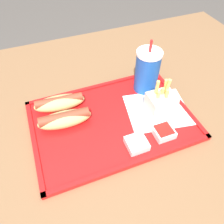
{
  "coord_description": "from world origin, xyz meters",
  "views": [
    {
      "loc": [
        -0.19,
        -0.35,
        1.22
      ],
      "look_at": [
        -0.05,
        0.01,
        0.79
      ],
      "focal_mm": 35.0,
      "sensor_mm": 36.0,
      "label": 1
    }
  ],
  "objects_px": {
    "soda_cup": "(147,71)",
    "hot_dog_far": "(60,102)",
    "sauce_cup_mayo": "(137,143)",
    "fries_carton": "(161,103)",
    "hot_dog_near": "(65,119)",
    "sauce_cup_ketchup": "(163,132)"
  },
  "relations": [
    {
      "from": "hot_dog_near",
      "to": "sauce_cup_ketchup",
      "type": "relative_size",
      "value": 2.89
    },
    {
      "from": "hot_dog_near",
      "to": "sauce_cup_mayo",
      "type": "height_order",
      "value": "hot_dog_near"
    },
    {
      "from": "sauce_cup_mayo",
      "to": "hot_dog_far",
      "type": "bearing_deg",
      "value": 127.07
    },
    {
      "from": "hot_dog_far",
      "to": "sauce_cup_mayo",
      "type": "distance_m",
      "value": 0.25
    },
    {
      "from": "soda_cup",
      "to": "sauce_cup_ketchup",
      "type": "xyz_separation_m",
      "value": [
        -0.04,
        -0.18,
        -0.06
      ]
    },
    {
      "from": "sauce_cup_mayo",
      "to": "fries_carton",
      "type": "bearing_deg",
      "value": 37.04
    },
    {
      "from": "sauce_cup_mayo",
      "to": "sauce_cup_ketchup",
      "type": "xyz_separation_m",
      "value": [
        0.08,
        0.01,
        0.0
      ]
    },
    {
      "from": "hot_dog_near",
      "to": "sauce_cup_mayo",
      "type": "relative_size",
      "value": 2.89
    },
    {
      "from": "hot_dog_far",
      "to": "fries_carton",
      "type": "distance_m",
      "value": 0.28
    },
    {
      "from": "soda_cup",
      "to": "hot_dog_near",
      "type": "height_order",
      "value": "soda_cup"
    },
    {
      "from": "hot_dog_near",
      "to": "sauce_cup_mayo",
      "type": "distance_m",
      "value": 0.2
    },
    {
      "from": "sauce_cup_mayo",
      "to": "sauce_cup_ketchup",
      "type": "relative_size",
      "value": 1.0
    },
    {
      "from": "hot_dog_far",
      "to": "sauce_cup_mayo",
      "type": "xyz_separation_m",
      "value": [
        0.15,
        -0.2,
        -0.01
      ]
    },
    {
      "from": "hot_dog_far",
      "to": "sauce_cup_mayo",
      "type": "relative_size",
      "value": 2.91
    },
    {
      "from": "soda_cup",
      "to": "sauce_cup_ketchup",
      "type": "height_order",
      "value": "soda_cup"
    },
    {
      "from": "hot_dog_near",
      "to": "fries_carton",
      "type": "xyz_separation_m",
      "value": [
        0.26,
        -0.05,
        0.01
      ]
    },
    {
      "from": "soda_cup",
      "to": "hot_dog_far",
      "type": "distance_m",
      "value": 0.27
    },
    {
      "from": "hot_dog_far",
      "to": "fries_carton",
      "type": "xyz_separation_m",
      "value": [
        0.26,
        -0.11,
        0.01
      ]
    },
    {
      "from": "hot_dog_near",
      "to": "hot_dog_far",
      "type": "bearing_deg",
      "value": 90.0
    },
    {
      "from": "hot_dog_far",
      "to": "hot_dog_near",
      "type": "bearing_deg",
      "value": -90.0
    },
    {
      "from": "soda_cup",
      "to": "fries_carton",
      "type": "relative_size",
      "value": 1.55
    },
    {
      "from": "hot_dog_far",
      "to": "hot_dog_near",
      "type": "relative_size",
      "value": 1.01
    }
  ]
}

